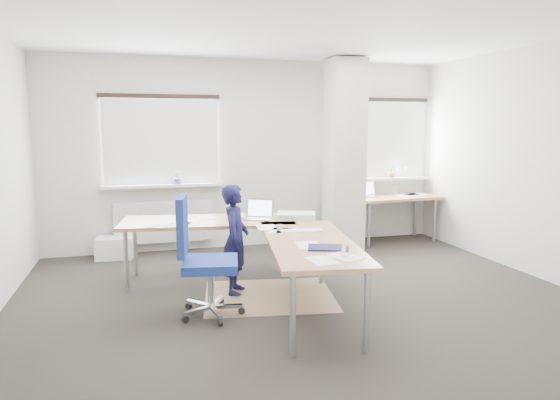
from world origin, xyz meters
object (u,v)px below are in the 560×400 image
object	(u,v)px
desk_main	(259,232)
person	(235,239)
desk_side	(393,199)
task_chair	(206,283)

from	to	relation	value
desk_main	person	distance (m)	0.29
person	desk_main	bearing A→B (deg)	-100.54
desk_side	task_chair	world-z (taller)	desk_side
desk_main	desk_side	bearing A→B (deg)	44.84
desk_main	person	size ratio (longest dim) A/B	2.44
desk_side	desk_main	bearing A→B (deg)	-149.16
desk_main	desk_side	world-z (taller)	desk_side
desk_main	task_chair	xyz separation A→B (m)	(-0.64, -0.47, -0.37)
task_chair	desk_main	bearing A→B (deg)	46.82
desk_main	task_chair	world-z (taller)	task_chair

